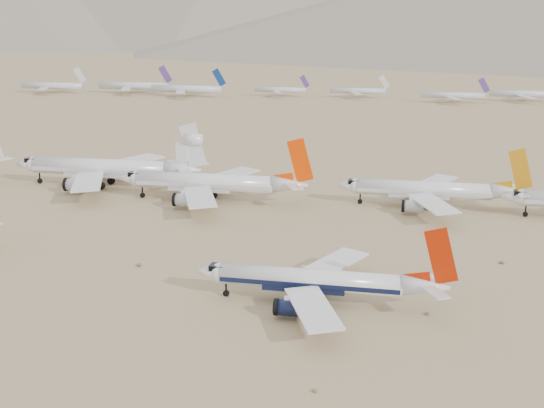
# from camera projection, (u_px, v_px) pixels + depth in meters

# --- Properties ---
(ground) EXTENTS (7000.00, 7000.00, 0.00)m
(ground) POSITION_uv_depth(u_px,v_px,m) (278.00, 306.00, 125.96)
(ground) COLOR #937D55
(ground) RESTS_ON ground
(main_airliner) EXTENTS (41.39, 40.43, 14.61)m
(main_airliner) POSITION_uv_depth(u_px,v_px,m) (321.00, 281.00, 126.03)
(main_airliner) COLOR white
(main_airliner) RESTS_ON ground
(row2_gold_tail) EXTENTS (44.72, 43.73, 15.92)m
(row2_gold_tail) POSITION_uv_depth(u_px,v_px,m) (431.00, 190.00, 188.75)
(row2_gold_tail) COLOR white
(row2_gold_tail) RESTS_ON ground
(row2_orange_tail) EXTENTS (49.01, 47.94, 17.48)m
(row2_orange_tail) POSITION_uv_depth(u_px,v_px,m) (212.00, 183.00, 194.58)
(row2_orange_tail) COLOR white
(row2_orange_tail) RESTS_ON ground
(row2_white_trijet) EXTENTS (53.54, 52.32, 18.97)m
(row2_white_trijet) POSITION_uv_depth(u_px,v_px,m) (110.00, 168.00, 210.81)
(row2_white_trijet) COLOR white
(row2_white_trijet) RESTS_ON ground
(distant_storage_row) EXTENTS (465.21, 61.61, 14.89)m
(distant_storage_row) POSITION_uv_depth(u_px,v_px,m) (307.00, 90.00, 433.32)
(distant_storage_row) COLOR silver
(distant_storage_row) RESTS_ON ground
(desert_scrub) EXTENTS (219.83, 121.67, 0.63)m
(desert_scrub) POSITION_uv_depth(u_px,v_px,m) (60.00, 351.00, 108.67)
(desert_scrub) COLOR brown
(desert_scrub) RESTS_ON ground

